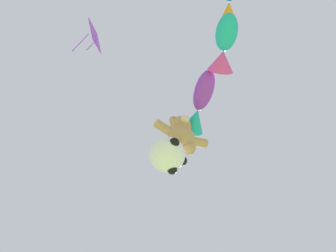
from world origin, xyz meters
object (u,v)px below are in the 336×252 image
Objects in this scene: teddy_bear_kite at (181,134)px; soccer_ball_kite at (168,155)px; fish_kite_violet at (199,106)px; fish_kite_teal at (224,47)px; diamond_kite at (94,37)px.

teddy_bear_kite is 1.73× the size of soccer_ball_kite.
fish_kite_teal is at bearing -96.02° from fish_kite_violet.
fish_kite_violet reaches higher than soccer_ball_kite.
fish_kite_violet reaches higher than teddy_bear_kite.
teddy_bear_kite is 0.83× the size of fish_kite_violet.
fish_kite_teal is at bearing -79.77° from soccer_ball_kite.
soccer_ball_kite is at bearing 16.41° from diamond_kite.
soccer_ball_kite is (-0.48, 0.09, -1.64)m from teddy_bear_kite.
teddy_bear_kite is 3.28m from fish_kite_teal.
soccer_ball_kite is 2.92m from fish_kite_violet.
soccer_ball_kite is at bearing 130.29° from fish_kite_violet.
diamond_kite is (-4.28, -1.03, 3.31)m from teddy_bear_kite.
diamond_kite is at bearing -163.59° from soccer_ball_kite.
teddy_bear_kite is 0.61× the size of diamond_kite.
teddy_bear_kite is at bearing 13.49° from diamond_kite.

